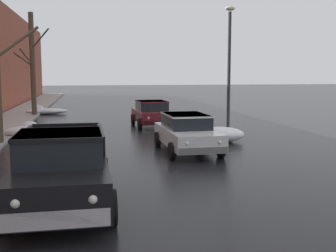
% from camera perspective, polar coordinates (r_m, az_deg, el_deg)
% --- Properties ---
extents(snow_bank_near_corner_left, '(2.90, 1.04, 0.68)m').
position_cam_1_polar(snow_bank_near_corner_left, '(31.97, -16.11, 1.96)').
color(snow_bank_near_corner_left, white).
rests_on(snow_bank_near_corner_left, ground).
extents(snow_bank_along_left_kerb, '(2.20, 1.37, 0.67)m').
position_cam_1_polar(snow_bank_along_left_kerb, '(18.42, 6.90, -1.18)').
color(snow_bank_along_left_kerb, white).
rests_on(snow_bank_along_left_kerb, ground).
extents(snow_bank_mid_block_left, '(1.95, 1.10, 0.73)m').
position_cam_1_polar(snow_bank_mid_block_left, '(20.89, -18.27, -0.59)').
color(snow_bank_mid_block_left, white).
rests_on(snow_bank_mid_block_left, ground).
extents(bare_tree_far_down_block, '(2.80, 4.28, 6.97)m').
position_cam_1_polar(bare_tree_far_down_block, '(30.46, -17.66, 7.90)').
color(bare_tree_far_down_block, '#4C3D2D').
rests_on(bare_tree_far_down_block, ground).
extents(pickup_truck_black_approaching_near_lane, '(2.23, 5.35, 1.76)m').
position_cam_1_polar(pickup_truck_black_approaching_near_lane, '(9.83, -13.96, -5.39)').
color(pickup_truck_black_approaching_near_lane, black).
rests_on(pickup_truck_black_approaching_near_lane, ground).
extents(sedan_white_parked_kerbside_close, '(2.03, 4.42, 1.42)m').
position_cam_1_polar(sedan_white_parked_kerbside_close, '(16.19, 2.52, -0.77)').
color(sedan_white_parked_kerbside_close, silver).
rests_on(sedan_white_parked_kerbside_close, ground).
extents(sedan_maroon_parked_kerbside_mid, '(2.13, 3.96, 1.42)m').
position_cam_1_polar(sedan_maroon_parked_kerbside_mid, '(23.75, -2.13, 1.75)').
color(sedan_maroon_parked_kerbside_mid, maroon).
rests_on(sedan_maroon_parked_kerbside_mid, ground).
extents(street_lamp_post, '(0.44, 0.24, 5.84)m').
position_cam_1_polar(street_lamp_post, '(19.14, 8.15, 7.95)').
color(street_lamp_post, '#28282D').
rests_on(street_lamp_post, ground).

